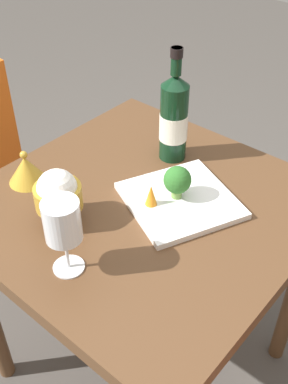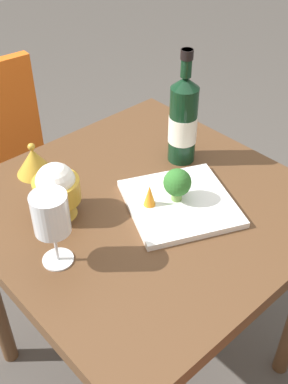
% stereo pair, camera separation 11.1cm
% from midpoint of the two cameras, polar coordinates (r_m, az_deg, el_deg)
% --- Properties ---
extents(ground_plane, '(8.00, 8.00, 0.00)m').
position_cam_midpoint_polar(ground_plane, '(1.72, -1.96, -20.03)').
color(ground_plane, '#4C4742').
extents(dining_table, '(0.78, 0.78, 0.72)m').
position_cam_midpoint_polar(dining_table, '(1.23, -2.58, -4.81)').
color(dining_table, brown).
rests_on(dining_table, ground_plane).
extents(wine_bottle, '(0.08, 0.08, 0.32)m').
position_cam_midpoint_polar(wine_bottle, '(1.26, 1.12, 8.97)').
color(wine_bottle, black).
rests_on(wine_bottle, dining_table).
extents(wine_glass, '(0.08, 0.08, 0.18)m').
position_cam_midpoint_polar(wine_glass, '(0.94, -13.30, -3.83)').
color(wine_glass, white).
rests_on(wine_glass, dining_table).
extents(rice_bowl, '(0.11, 0.11, 0.14)m').
position_cam_midpoint_polar(rice_bowl, '(1.09, -13.30, -0.63)').
color(rice_bowl, gold).
rests_on(rice_bowl, dining_table).
extents(rice_bowl_lid, '(0.10, 0.10, 0.09)m').
position_cam_midpoint_polar(rice_bowl_lid, '(1.26, -16.63, 2.58)').
color(rice_bowl_lid, gold).
rests_on(rice_bowl_lid, dining_table).
extents(serving_plate, '(0.33, 0.33, 0.02)m').
position_cam_midpoint_polar(serving_plate, '(1.15, 1.71, -1.13)').
color(serving_plate, white).
rests_on(serving_plate, dining_table).
extents(broccoli_floret, '(0.07, 0.07, 0.09)m').
position_cam_midpoint_polar(broccoli_floret, '(1.12, 1.28, 1.30)').
color(broccoli_floret, '#729E4C').
rests_on(broccoli_floret, serving_plate).
extents(carrot_garnish_left, '(0.03, 0.03, 0.06)m').
position_cam_midpoint_polar(carrot_garnish_left, '(1.11, -1.97, -0.47)').
color(carrot_garnish_left, orange).
rests_on(carrot_garnish_left, serving_plate).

